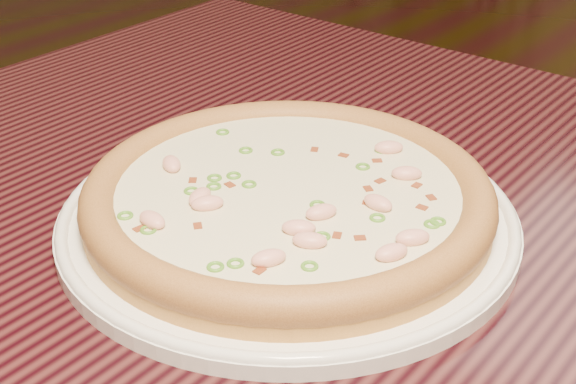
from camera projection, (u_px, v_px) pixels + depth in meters
The scene contains 4 objects.
ground at pixel (464, 364), 1.60m from camera, with size 9.00×9.00×0.00m, color black.
hero_table at pixel (442, 351), 0.65m from camera, with size 1.20×0.80×0.75m.
plate at pixel (288, 216), 0.63m from camera, with size 0.36×0.36×0.02m.
pizza at pixel (288, 196), 0.62m from camera, with size 0.32×0.32×0.03m.
Camera 1 is at (0.48, -1.18, 1.08)m, focal length 50.00 mm.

